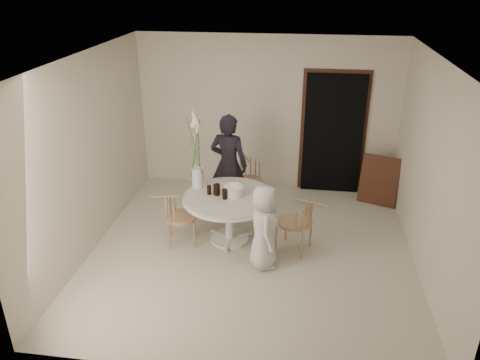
# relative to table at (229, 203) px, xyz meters

# --- Properties ---
(ground) EXTENTS (4.50, 4.50, 0.00)m
(ground) POSITION_rel_table_xyz_m (0.35, -0.25, -0.62)
(ground) COLOR beige
(ground) RESTS_ON ground
(room_shell) EXTENTS (4.50, 4.50, 4.50)m
(room_shell) POSITION_rel_table_xyz_m (0.35, -0.25, 1.00)
(room_shell) COLOR silver
(room_shell) RESTS_ON ground
(doorway) EXTENTS (1.00, 0.10, 2.10)m
(doorway) POSITION_rel_table_xyz_m (1.50, 1.94, 0.43)
(doorway) COLOR black
(doorway) RESTS_ON ground
(door_trim) EXTENTS (1.12, 0.03, 2.22)m
(door_trim) POSITION_rel_table_xyz_m (1.50, 1.98, 0.49)
(door_trim) COLOR #52241C
(door_trim) RESTS_ON ground
(table) EXTENTS (1.33, 1.33, 0.73)m
(table) POSITION_rel_table_xyz_m (0.00, 0.00, 0.00)
(table) COLOR white
(table) RESTS_ON ground
(picture_frame) EXTENTS (0.66, 0.40, 0.84)m
(picture_frame) POSITION_rel_table_xyz_m (2.30, 1.52, -0.20)
(picture_frame) COLOR #52241C
(picture_frame) RESTS_ON ground
(chair_far) EXTENTS (0.58, 0.60, 0.83)m
(chair_far) POSITION_rel_table_xyz_m (0.11, 1.22, -0.08)
(chair_far) COLOR tan
(chair_far) RESTS_ON ground
(chair_right) EXTENTS (0.58, 0.55, 0.82)m
(chair_right) POSITION_rel_table_xyz_m (1.05, -0.16, -0.08)
(chair_right) COLOR tan
(chair_right) RESTS_ON ground
(chair_left) EXTENTS (0.52, 0.49, 0.77)m
(chair_left) POSITION_rel_table_xyz_m (-0.78, -0.17, -0.12)
(chair_left) COLOR tan
(chair_left) RESTS_ON ground
(girl) EXTENTS (0.67, 0.50, 1.66)m
(girl) POSITION_rel_table_xyz_m (-0.15, 0.89, 0.21)
(girl) COLOR black
(girl) RESTS_ON ground
(boy) EXTENTS (0.50, 0.64, 1.18)m
(boy) POSITION_rel_table_xyz_m (0.55, -0.57, -0.03)
(boy) COLOR silver
(boy) RESTS_ON ground
(birthday_cake) EXTENTS (0.29, 0.29, 0.19)m
(birthday_cake) POSITION_rel_table_xyz_m (0.06, 0.03, 0.18)
(birthday_cake) COLOR white
(birthday_cake) RESTS_ON table
(cola_tumbler_a) EXTENTS (0.09, 0.09, 0.15)m
(cola_tumbler_a) POSITION_rel_table_xyz_m (-0.20, 0.02, 0.19)
(cola_tumbler_a) COLOR black
(cola_tumbler_a) RESTS_ON table
(cola_tumbler_b) EXTENTS (0.09, 0.09, 0.15)m
(cola_tumbler_b) POSITION_rel_table_xyz_m (-0.05, -0.10, 0.19)
(cola_tumbler_b) COLOR black
(cola_tumbler_b) RESTS_ON table
(cola_tumbler_c) EXTENTS (0.08, 0.08, 0.14)m
(cola_tumbler_c) POSITION_rel_table_xyz_m (-0.29, 0.01, 0.18)
(cola_tumbler_c) COLOR black
(cola_tumbler_c) RESTS_ON table
(cola_tumbler_d) EXTENTS (0.09, 0.09, 0.17)m
(cola_tumbler_d) POSITION_rel_table_xyz_m (-0.17, 0.00, 0.20)
(cola_tumbler_d) COLOR black
(cola_tumbler_d) RESTS_ON table
(plate_stack) EXTENTS (0.22, 0.22, 0.04)m
(plate_stack) POSITION_rel_table_xyz_m (0.51, -0.13, 0.14)
(plate_stack) COLOR silver
(plate_stack) RESTS_ON table
(flower_vase) EXTENTS (0.17, 0.17, 1.19)m
(flower_vase) POSITION_rel_table_xyz_m (-0.50, 0.22, 0.53)
(flower_vase) COLOR silver
(flower_vase) RESTS_ON table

